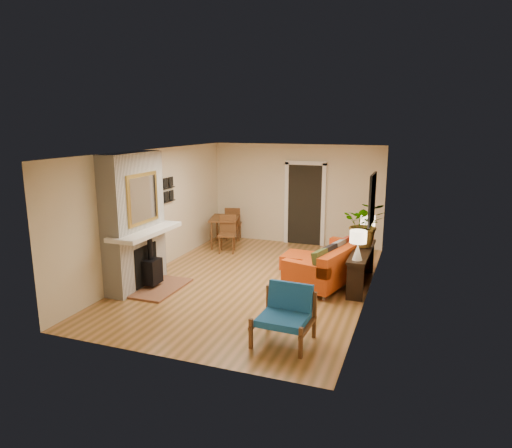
% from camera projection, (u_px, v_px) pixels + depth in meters
% --- Properties ---
extents(room_shell, '(6.50, 6.50, 6.50)m').
position_uv_depth(room_shell, '(313.00, 202.00, 11.13)').
color(room_shell, '#B47945').
rests_on(room_shell, ground).
extents(fireplace, '(1.09, 1.68, 2.60)m').
position_uv_depth(fireplace, '(136.00, 224.00, 8.67)').
color(fireplace, white).
rests_on(fireplace, ground).
extents(sofa, '(1.49, 2.38, 0.87)m').
position_uv_depth(sofa, '(334.00, 263.00, 9.11)').
color(sofa, silver).
rests_on(sofa, ground).
extents(ottoman, '(0.75, 0.75, 0.36)m').
position_uv_depth(ottoman, '(300.00, 261.00, 9.87)').
color(ottoman, silver).
rests_on(ottoman, ground).
extents(blue_chair, '(0.82, 0.81, 0.82)m').
position_uv_depth(blue_chair, '(286.00, 311.00, 6.65)').
color(blue_chair, brown).
rests_on(blue_chair, ground).
extents(dining_table, '(1.03, 1.73, 0.91)m').
position_uv_depth(dining_table, '(227.00, 223.00, 11.77)').
color(dining_table, brown).
rests_on(dining_table, ground).
extents(console_table, '(0.34, 1.85, 0.72)m').
position_uv_depth(console_table, '(362.00, 257.00, 8.86)').
color(console_table, black).
rests_on(console_table, ground).
extents(lamp_near, '(0.30, 0.30, 0.54)m').
position_uv_depth(lamp_near, '(358.00, 242.00, 8.11)').
color(lamp_near, white).
rests_on(lamp_near, console_table).
extents(lamp_far, '(0.30, 0.30, 0.54)m').
position_uv_depth(lamp_far, '(368.00, 225.00, 9.44)').
color(lamp_far, white).
rests_on(lamp_far, console_table).
extents(houseplant, '(0.90, 0.81, 0.91)m').
position_uv_depth(houseplant, '(365.00, 224.00, 9.00)').
color(houseplant, '#1E5919').
rests_on(houseplant, console_table).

